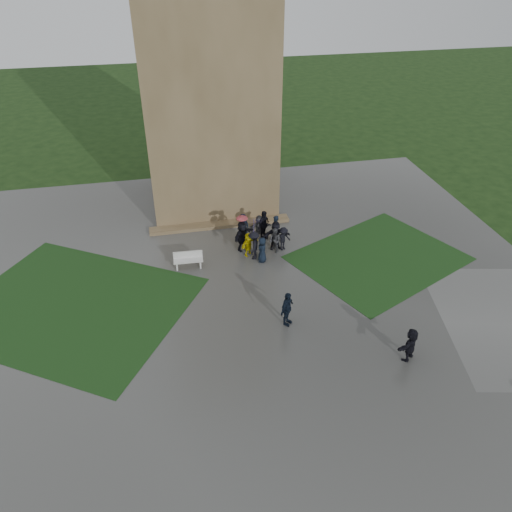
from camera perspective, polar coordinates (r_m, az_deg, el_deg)
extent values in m
plane|color=black|center=(23.83, -0.39, -9.09)|extent=(120.00, 120.00, 0.00)
cube|color=#3A3A37|center=(25.32, -1.29, -6.08)|extent=(34.00, 34.00, 0.02)
cube|color=black|center=(27.12, -20.13, -5.38)|extent=(14.10, 13.46, 0.01)
cube|color=black|center=(29.93, 13.82, -0.22)|extent=(11.12, 10.15, 0.01)
cube|color=brown|center=(33.23, -5.93, 20.82)|extent=(8.00, 8.00, 18.00)
cube|color=brown|center=(32.29, -4.12, 3.60)|extent=(9.00, 0.80, 0.22)
cube|color=silver|center=(28.24, -7.74, -0.52)|extent=(1.66, 0.56, 0.07)
cube|color=silver|center=(28.38, -9.02, -1.06)|extent=(0.11, 0.44, 0.46)
cube|color=silver|center=(28.38, -6.39, -0.83)|extent=(0.11, 0.44, 0.46)
cube|color=silver|center=(28.30, -7.80, 0.17)|extent=(1.64, 0.13, 0.44)
imported|color=black|center=(29.51, 2.26, 2.38)|extent=(1.69, 0.62, 1.81)
imported|color=black|center=(30.11, 2.21, 3.05)|extent=(0.50, 0.70, 1.81)
imported|color=black|center=(30.40, 0.88, 3.53)|extent=(1.25, 1.26, 1.93)
imported|color=#3B3B40|center=(30.53, 0.38, 3.31)|extent=(1.56, 0.84, 1.60)
imported|color=black|center=(30.06, -1.35, 3.16)|extent=(0.81, 0.85, 1.95)
imported|color=black|center=(29.41, -1.58, 2.34)|extent=(1.69, 1.64, 1.87)
imported|color=#CDBA0C|center=(28.98, -0.87, 1.35)|extent=(1.37, 1.18, 1.45)
imported|color=black|center=(28.60, -0.24, 1.24)|extent=(0.94, 1.26, 1.75)
imported|color=black|center=(28.40, 0.72, 0.73)|extent=(0.69, 0.86, 1.54)
imported|color=#3B3B40|center=(29.29, 2.16, 1.80)|extent=(0.70, 0.86, 1.54)
imported|color=black|center=(29.53, 3.13, 1.99)|extent=(1.07, 0.80, 1.48)
imported|color=#F66572|center=(28.89, -1.61, 4.12)|extent=(0.67, 0.67, 0.59)
imported|color=#4B328A|center=(27.95, -0.25, 3.43)|extent=(0.95, 0.95, 0.87)
imported|color=black|center=(23.90, 3.57, -6.05)|extent=(1.18, 1.20, 1.83)
imported|color=black|center=(23.17, 17.22, -9.63)|extent=(1.57, 1.33, 1.66)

